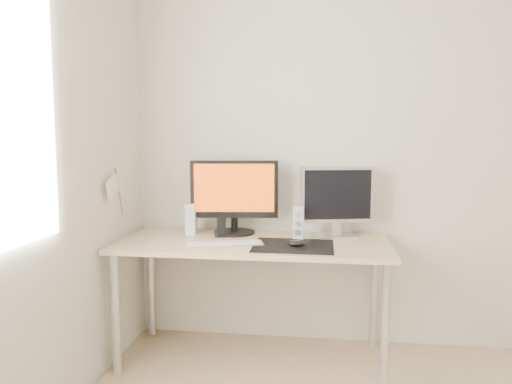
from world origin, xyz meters
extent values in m
plane|color=silver|center=(0.00, 1.75, 1.25)|extent=(3.50, 0.00, 3.50)
cube|color=black|center=(-0.69, 1.28, 0.73)|extent=(0.45, 0.40, 0.00)
ellipsoid|color=black|center=(-0.67, 1.25, 0.75)|extent=(0.10, 0.06, 0.04)
cube|color=#D1B587|center=(-0.93, 1.38, 0.71)|extent=(1.60, 0.70, 0.03)
cylinder|color=silver|center=(-1.67, 1.09, 0.35)|extent=(0.05, 0.05, 0.70)
cylinder|color=silver|center=(-0.19, 1.09, 0.35)|extent=(0.05, 0.05, 0.70)
cylinder|color=silver|center=(-1.67, 1.67, 0.35)|extent=(0.05, 0.05, 0.70)
cylinder|color=silver|center=(-0.19, 1.67, 0.35)|extent=(0.05, 0.05, 0.70)
cylinder|color=black|center=(-1.08, 1.59, 0.74)|extent=(0.29, 0.29, 0.02)
cylinder|color=black|center=(-1.08, 1.59, 0.81)|extent=(0.05, 0.05, 0.12)
cube|color=black|center=(-1.08, 1.58, 1.02)|extent=(0.55, 0.11, 0.36)
cube|color=#FF620D|center=(-1.07, 1.55, 1.03)|extent=(0.50, 0.06, 0.30)
cube|color=silver|center=(-0.44, 1.56, 0.74)|extent=(0.25, 0.21, 0.01)
cube|color=#AFAFB2|center=(-0.44, 1.56, 0.80)|extent=(0.06, 0.05, 0.10)
cube|color=silver|center=(-0.44, 1.56, 0.99)|extent=(0.45, 0.14, 0.34)
cube|color=black|center=(-0.43, 1.54, 0.99)|extent=(0.40, 0.10, 0.30)
cube|color=white|center=(-1.34, 1.53, 0.83)|extent=(0.06, 0.07, 0.20)
cylinder|color=silver|center=(-1.34, 1.49, 0.77)|extent=(0.04, 0.01, 0.04)
cylinder|color=silver|center=(-1.34, 1.49, 0.83)|extent=(0.04, 0.01, 0.04)
cylinder|color=#B0B0B2|center=(-1.34, 1.49, 0.88)|extent=(0.04, 0.01, 0.04)
cube|color=white|center=(-0.67, 1.49, 0.83)|extent=(0.06, 0.07, 0.20)
cylinder|color=silver|center=(-0.67, 1.45, 0.77)|extent=(0.04, 0.01, 0.04)
cylinder|color=#ADADAF|center=(-0.67, 1.45, 0.83)|extent=(0.04, 0.01, 0.04)
cylinder|color=#B6B6B8|center=(-0.67, 1.45, 0.88)|extent=(0.04, 0.01, 0.04)
cube|color=#B6B6B9|center=(-1.06, 1.25, 0.73)|extent=(0.44, 0.22, 0.01)
cube|color=white|center=(-1.06, 1.25, 0.74)|extent=(0.41, 0.20, 0.01)
cube|color=black|center=(-1.14, 1.47, 0.74)|extent=(0.07, 0.06, 0.01)
cube|color=black|center=(-1.14, 1.47, 0.80)|extent=(0.05, 0.02, 0.11)
cylinder|color=#A57F54|center=(-1.72, 1.30, 1.02)|extent=(0.01, 0.10, 0.29)
cube|color=white|center=(-1.72, 1.21, 1.06)|extent=(0.00, 0.19, 0.15)
camera|label=1|loc=(-0.52, -1.49, 1.34)|focal=35.00mm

